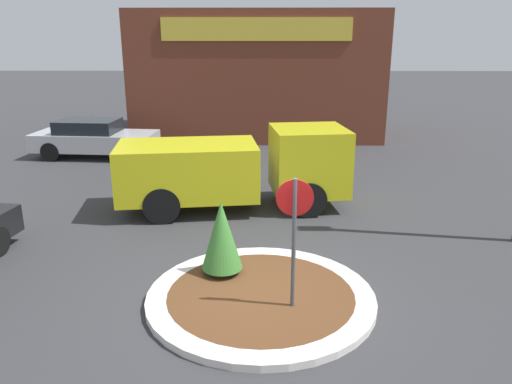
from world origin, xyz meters
TOP-DOWN VIEW (x-y plane):
  - ground_plane at (0.00, 0.00)m, footprint 120.00×120.00m
  - traffic_island at (0.00, 0.00)m, footprint 4.03×4.03m
  - stop_sign at (0.53, -0.40)m, footprint 0.60×0.07m
  - island_shrub at (-0.74, 0.81)m, footprint 0.77×0.77m
  - utility_truck at (-0.68, 4.95)m, footprint 6.19×2.75m
  - storefront_building at (-0.20, 16.03)m, footprint 10.90×6.07m
  - parked_sedan_silver at (-6.39, 10.84)m, footprint 4.71×2.13m

SIDE VIEW (x-z plane):
  - ground_plane at x=0.00m, z-range 0.00..0.00m
  - traffic_island at x=0.00m, z-range 0.00..0.13m
  - parked_sedan_silver at x=-6.39m, z-range 0.02..1.46m
  - island_shrub at x=-0.74m, z-range 0.19..1.62m
  - utility_truck at x=-0.68m, z-range 0.07..2.22m
  - stop_sign at x=0.53m, z-range 0.42..2.77m
  - storefront_building at x=-0.20m, z-range 0.00..5.53m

